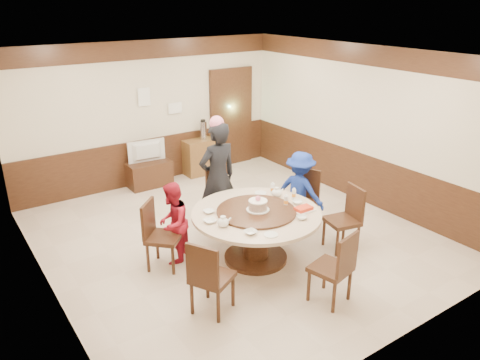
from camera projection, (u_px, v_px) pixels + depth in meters
room at (234, 172)px, 7.03m from camera, size 6.00×6.04×2.84m
banquet_table at (256, 226)px, 6.58m from camera, size 1.81×1.81×0.78m
chair_0 at (302, 211)px, 7.58m from camera, size 0.60×0.59×0.97m
chair_1 at (224, 208)px, 7.68m from camera, size 0.47×0.48×0.97m
chair_2 at (163, 247)px, 6.49m from camera, size 0.62×0.62×0.97m
chair_3 at (212, 289)px, 5.55m from camera, size 0.60×0.60×0.97m
chair_4 at (331, 279)px, 5.74m from camera, size 0.53×0.54×0.97m
chair_5 at (342, 230)px, 6.97m from camera, size 0.53×0.52×0.97m
person_standing at (218, 178)px, 7.31m from camera, size 0.67×0.45×1.80m
person_red at (173, 223)px, 6.54m from camera, size 0.72×0.72×1.18m
person_blue at (300, 191)px, 7.47m from camera, size 0.72×0.95×1.30m
birthday_cake at (258, 205)px, 6.47m from camera, size 0.32×0.32×0.21m
teapot_left at (223, 222)px, 6.07m from camera, size 0.17×0.15×0.13m
teapot_right at (277, 193)px, 6.99m from camera, size 0.17×0.15×0.13m
bowl_0 at (209, 212)px, 6.47m from camera, size 0.15×0.15×0.04m
bowl_1 at (302, 218)px, 6.29m from camera, size 0.14×0.14×0.04m
bowl_2 at (251, 232)px, 5.90m from camera, size 0.16×0.16×0.04m
bowl_3 at (297, 202)px, 6.76m from camera, size 0.14×0.14×0.04m
bowl_4 at (210, 221)px, 6.20m from camera, size 0.17×0.17×0.04m
saucer_near at (271, 235)px, 5.87m from camera, size 0.18×0.18×0.01m
saucer_far at (261, 193)px, 7.12m from camera, size 0.18×0.18×0.01m
shrimp_platter at (304, 209)px, 6.52m from camera, size 0.30×0.20×0.06m
bottle_0 at (286, 201)px, 6.65m from camera, size 0.06×0.06×0.16m
bottle_1 at (294, 194)px, 6.88m from camera, size 0.06×0.06×0.16m
bottle_2 at (272, 189)px, 7.09m from camera, size 0.06×0.06×0.16m
tv_stand at (149, 174)px, 9.32m from camera, size 0.85×0.45×0.50m
television at (148, 152)px, 9.15m from camera, size 0.75×0.16×0.43m
side_cabinet at (202, 156)px, 9.95m from camera, size 0.80×0.40×0.75m
thermos at (203, 130)px, 9.77m from camera, size 0.15×0.15×0.38m
notice_left at (144, 97)px, 8.98m from camera, size 0.25×0.00×0.35m
notice_right at (175, 108)px, 9.43m from camera, size 0.30×0.00×0.22m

